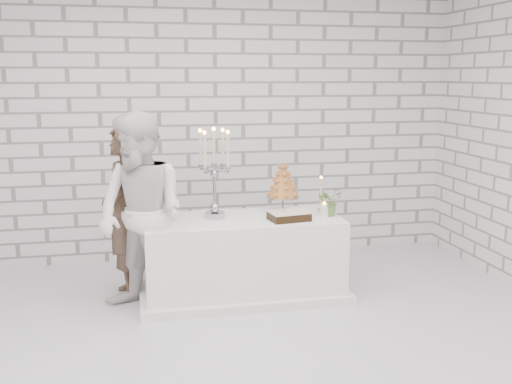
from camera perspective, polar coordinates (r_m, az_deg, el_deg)
name	(u,v)px	position (r m, az deg, el deg)	size (l,w,h in m)	color
ground	(224,355)	(4.58, -3.13, -15.37)	(6.00, 5.00, 0.01)	silver
wall_back	(188,126)	(6.61, -6.56, 6.35)	(6.00, 0.01, 3.00)	white
wall_front	(348,266)	(1.75, 8.83, -7.04)	(6.00, 0.01, 3.00)	white
cake_table	(243,257)	(5.58, -1.27, -6.26)	(1.80, 0.80, 0.75)	white
groom	(124,213)	(5.58, -12.55, -1.97)	(0.58, 0.38, 1.60)	#3A261A
bride	(142,216)	(5.12, -10.92, -2.23)	(0.85, 0.66, 1.75)	white
candelabra	(214,173)	(5.41, -4.02, 1.82)	(0.34, 0.34, 0.84)	#9C9DA6
croquembouche	(283,187)	(5.67, 2.59, 0.48)	(0.32, 0.32, 0.49)	#925624
chocolate_cake	(289,216)	(5.40, 3.18, -2.28)	(0.35, 0.25, 0.08)	black
pillar_candle	(324,210)	(5.55, 6.55, -1.77)	(0.08, 0.08, 0.12)	white
extra_taper	(321,195)	(5.77, 6.24, -0.26)	(0.06, 0.06, 0.32)	beige
flowers	(329,201)	(5.59, 7.02, -0.90)	(0.24, 0.21, 0.27)	#3B6831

